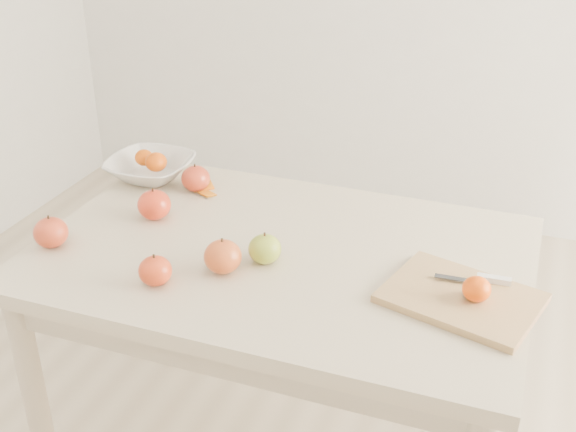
% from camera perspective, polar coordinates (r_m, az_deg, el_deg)
% --- Properties ---
extents(table, '(1.20, 0.80, 0.75)m').
position_cam_1_polar(table, '(1.83, -0.54, -5.37)').
color(table, beige).
rests_on(table, ground).
extents(cutting_board, '(0.37, 0.31, 0.02)m').
position_cam_1_polar(cutting_board, '(1.63, 13.52, -6.31)').
color(cutting_board, tan).
rests_on(cutting_board, table).
extents(board_tangerine, '(0.06, 0.06, 0.05)m').
position_cam_1_polar(board_tangerine, '(1.60, 14.68, -5.60)').
color(board_tangerine, '#DB3E07').
rests_on(board_tangerine, cutting_board).
extents(fruit_bowl, '(0.25, 0.25, 0.06)m').
position_cam_1_polar(fruit_bowl, '(2.19, -10.81, 3.74)').
color(fruit_bowl, silver).
rests_on(fruit_bowl, table).
extents(bowl_tangerine_near, '(0.06, 0.06, 0.05)m').
position_cam_1_polar(bowl_tangerine_near, '(2.20, -11.31, 4.56)').
color(bowl_tangerine_near, orange).
rests_on(bowl_tangerine_near, fruit_bowl).
extents(bowl_tangerine_far, '(0.06, 0.06, 0.06)m').
position_cam_1_polar(bowl_tangerine_far, '(2.15, -10.39, 4.23)').
color(bowl_tangerine_far, '#D95707').
rests_on(bowl_tangerine_far, fruit_bowl).
extents(orange_peel_a, '(0.07, 0.07, 0.01)m').
position_cam_1_polar(orange_peel_a, '(2.11, -6.77, 2.27)').
color(orange_peel_a, orange).
rests_on(orange_peel_a, table).
extents(orange_peel_b, '(0.06, 0.05, 0.01)m').
position_cam_1_polar(orange_peel_b, '(2.06, -6.41, 1.71)').
color(orange_peel_b, '#C66A0D').
rests_on(orange_peel_b, table).
extents(paring_knife, '(0.17, 0.05, 0.01)m').
position_cam_1_polar(paring_knife, '(1.68, 15.50, -4.84)').
color(paring_knife, white).
rests_on(paring_knife, cutting_board).
extents(apple_green, '(0.08, 0.08, 0.07)m').
position_cam_1_polar(apple_green, '(1.71, -1.84, -2.61)').
color(apple_green, olive).
rests_on(apple_green, table).
extents(apple_red_c, '(0.08, 0.08, 0.07)m').
position_cam_1_polar(apple_red_c, '(1.66, -10.45, -4.28)').
color(apple_red_c, maroon).
rests_on(apple_red_c, table).
extents(apple_red_b, '(0.09, 0.09, 0.08)m').
position_cam_1_polar(apple_red_b, '(1.94, -10.53, 0.88)').
color(apple_red_b, '#A20211').
rests_on(apple_red_b, table).
extents(apple_red_a, '(0.08, 0.08, 0.07)m').
position_cam_1_polar(apple_red_a, '(2.08, -7.31, 2.95)').
color(apple_red_a, '#950E07').
rests_on(apple_red_a, table).
extents(apple_red_e, '(0.09, 0.09, 0.08)m').
position_cam_1_polar(apple_red_e, '(1.68, -5.18, -3.21)').
color(apple_red_e, maroon).
rests_on(apple_red_e, table).
extents(apple_red_d, '(0.09, 0.09, 0.08)m').
position_cam_1_polar(apple_red_d, '(1.87, -18.23, -1.24)').
color(apple_red_d, maroon).
rests_on(apple_red_d, table).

